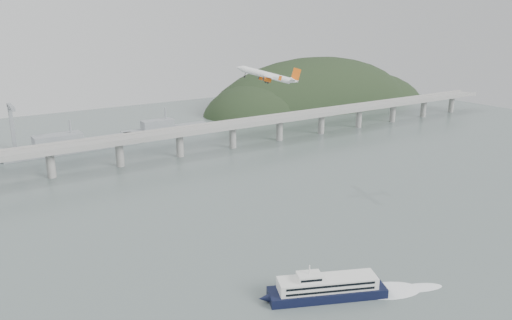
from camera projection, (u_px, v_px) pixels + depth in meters
ground at (319, 260)px, 237.83m from camera, size 900.00×900.00×0.00m
bridge at (155, 139)px, 393.09m from camera, size 800.00×22.00×23.90m
headland at (323, 117)px, 659.12m from camera, size 365.00×155.00×156.00m
ferry at (327, 288)px, 205.66m from camera, size 76.04×38.68×15.20m
airliner at (268, 76)px, 297.55m from camera, size 39.11×36.47×13.77m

